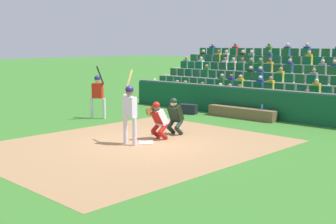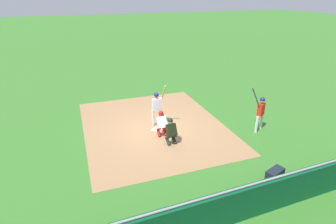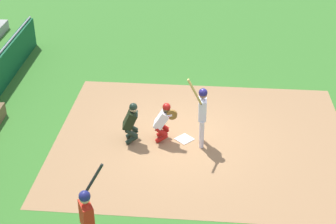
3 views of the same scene
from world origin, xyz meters
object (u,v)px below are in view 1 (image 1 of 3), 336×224
home_plate_marker (146,142)px  catcher_crouching (158,118)px  equipment_duffel_bag (188,109)px  home_plate_umpire (175,114)px  dugout_bench (241,113)px  batter_at_plate (130,108)px  on_deck_batter (98,92)px  water_bottle_on_bench (262,107)px

home_plate_marker → catcher_crouching: size_ratio=0.35×
equipment_duffel_bag → home_plate_umpire: bearing=106.7°
dugout_bench → equipment_duffel_bag: size_ratio=4.12×
catcher_crouching → dugout_bench: catcher_crouching is taller
batter_at_plate → dugout_bench: size_ratio=0.73×
catcher_crouching → on_deck_batter: (4.67, -1.32, 0.41)m
catcher_crouching → on_deck_batter: bearing=-15.8°
home_plate_marker → water_bottle_on_bench: bearing=-95.6°
dugout_bench → on_deck_batter: size_ratio=1.41×
water_bottle_on_bench → catcher_crouching: bearing=83.2°
batter_at_plate → catcher_crouching: 1.19m
home_plate_marker → catcher_crouching: (0.06, -0.61, 0.69)m
dugout_bench → on_deck_batter: (4.34, 4.03, 0.89)m
batter_at_plate → water_bottle_on_bench: size_ratio=10.08×
home_plate_marker → dugout_bench: 5.98m
dugout_bench → on_deck_batter: 5.99m
batter_at_plate → home_plate_marker: bearing=-112.3°
equipment_duffel_bag → on_deck_batter: bearing=42.7°
home_plate_umpire → dugout_bench: 4.45m
home_plate_umpire → equipment_duffel_bag: bearing=-55.9°
water_bottle_on_bench → equipment_duffel_bag: water_bottle_on_bench is taller
home_plate_marker → batter_at_plate: size_ratio=0.19×
catcher_crouching → equipment_duffel_bag: size_ratio=1.67×
home_plate_umpire → dugout_bench: bearing=-87.1°
catcher_crouching → water_bottle_on_bench: 5.38m
home_plate_marker → catcher_crouching: catcher_crouching is taller
water_bottle_on_bench → batter_at_plate: bearing=83.1°
home_plate_umpire → equipment_duffel_bag: (2.59, -3.83, -0.49)m
batter_at_plate → equipment_duffel_bag: bearing=-66.5°
water_bottle_on_bench → on_deck_batter: bearing=37.2°
water_bottle_on_bench → dugout_bench: bearing=-0.6°
batter_at_plate → equipment_duffel_bag: batter_at_plate is taller
catcher_crouching → on_deck_batter: on_deck_batter is taller
catcher_crouching → water_bottle_on_bench: catcher_crouching is taller
home_plate_marker → on_deck_batter: on_deck_batter is taller
water_bottle_on_bench → on_deck_batter: 6.68m
home_plate_marker → catcher_crouching: bearing=-84.8°
home_plate_umpire → on_deck_batter: size_ratio=0.59×
home_plate_umpire → home_plate_marker: bearing=95.9°
batter_at_plate → water_bottle_on_bench: (-0.78, -6.44, -0.58)m
batter_at_plate → dugout_bench: batter_at_plate is taller
home_plate_umpire → dugout_bench: size_ratio=0.41×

